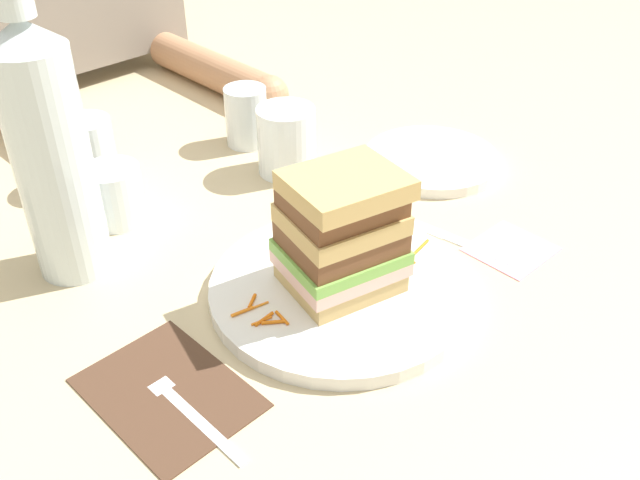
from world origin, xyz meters
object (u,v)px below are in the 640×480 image
water_bottle (50,151)px  empty_tumbler_0 (114,194)px  main_plate (340,289)px  juice_glass (287,144)px  sandwich (342,233)px  fork (181,402)px  side_plate (432,160)px  empty_tumbler_1 (246,116)px  napkin_pink (511,249)px  napkin_dark (167,391)px  empty_tumbler_2 (90,153)px  knife (446,236)px

water_bottle → empty_tumbler_0: bearing=31.2°
main_plate → juice_glass: size_ratio=3.01×
sandwich → fork: bearing=-177.6°
sandwich → side_plate: 0.32m
empty_tumbler_1 → side_plate: 0.27m
main_plate → napkin_pink: (0.20, -0.08, -0.01)m
sandwich → juice_glass: bearing=59.6°
side_plate → empty_tumbler_0: bearing=154.8°
empty_tumbler_0 → side_plate: size_ratio=0.38×
fork → sandwich: bearing=2.4°
sandwich → main_plate: bearing=100.0°
main_plate → fork: bearing=-177.4°
napkin_dark → water_bottle: (0.04, 0.23, 0.14)m
main_plate → empty_tumbler_2: (-0.07, 0.39, 0.04)m
juice_glass → empty_tumbler_1: (0.01, 0.10, 0.00)m
napkin_pink → empty_tumbler_2: bearing=119.7°
main_plate → juice_glass: bearing=59.6°
sandwich → water_bottle: 0.30m
napkin_dark → water_bottle: 0.27m
main_plate → side_plate: main_plate is taller
napkin_dark → empty_tumbler_1: empty_tumbler_1 is taller
side_plate → napkin_pink: side_plate is taller
knife → napkin_pink: same height
side_plate → empty_tumbler_2: bearing=142.5°
water_bottle → side_plate: water_bottle is taller
water_bottle → side_plate: bearing=-15.7°
juice_glass → empty_tumbler_0: juice_glass is taller
knife → water_bottle: bearing=143.3°
napkin_dark → juice_glass: bearing=32.7°
side_plate → napkin_pink: bearing=-116.1°
water_bottle → napkin_pink: bearing=-40.8°
sandwich → napkin_pink: sandwich is taller
napkin_dark → fork: bearing=-89.8°
knife → napkin_pink: (0.03, -0.07, -0.00)m
knife → side_plate: side_plate is taller
main_plate → knife: bearing=-4.2°
main_plate → side_plate: 0.31m
napkin_dark → empty_tumbler_0: empty_tumbler_0 is taller
napkin_dark → water_bottle: bearing=80.8°
main_plate → water_bottle: (-0.17, 0.24, 0.14)m
empty_tumbler_1 → napkin_dark: bearing=-138.1°
napkin_dark → juice_glass: 0.42m
knife → empty_tumbler_2: empty_tumbler_2 is taller
napkin_pink → knife: bearing=115.4°
napkin_dark → empty_tumbler_1: 0.49m
empty_tumbler_1 → napkin_pink: empty_tumbler_1 is taller
main_plate → empty_tumbler_0: empty_tumbler_0 is taller
empty_tumbler_1 → napkin_pink: size_ratio=0.96×
napkin_dark → empty_tumbler_0: 0.30m
sandwich → juice_glass: (0.14, 0.24, -0.04)m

